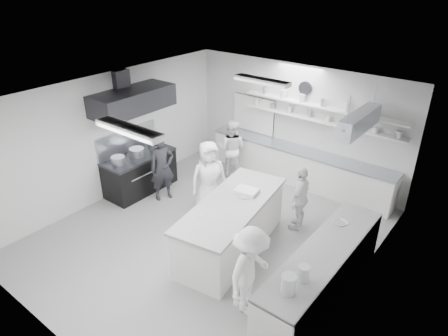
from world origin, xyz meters
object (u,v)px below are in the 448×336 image
Objects in this scene: back_counter at (297,166)px; right_counter at (322,275)px; prep_island at (232,227)px; cook_back at (232,149)px; stove at (140,174)px; cook_stove at (162,168)px.

back_counter is 4.13m from right_counter.
cook_back reaches higher than prep_island.
back_counter is at bearing 86.89° from prep_island.
cook_back is at bearing 57.15° from stove.
right_counter is 2.00m from prep_island.
right_counter is at bearing -6.52° from stove.
cook_back reaches higher than back_counter.
cook_back is (1.32, 2.05, 0.34)m from stove.
prep_island is 2.58m from cook_stove.
prep_island is at bearing 108.31° from cook_back.
right_counter is at bearing 127.02° from cook_back.
stove is 1.15× the size of cook_back.
cook_back is at bearing 118.09° from prep_island.
prep_island reaches higher than stove.
prep_island is 3.19m from cook_back.
cook_stove is 1.04× the size of cook_back.
right_counter is 2.10× the size of cook_back.
cook_back is (0.57, 1.98, -0.04)m from cook_stove.
right_counter is 1.20× the size of prep_island.
cook_back reaches higher than right_counter.
stove is 5.28m from right_counter.
right_counter is (2.35, -3.40, 0.01)m from back_counter.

